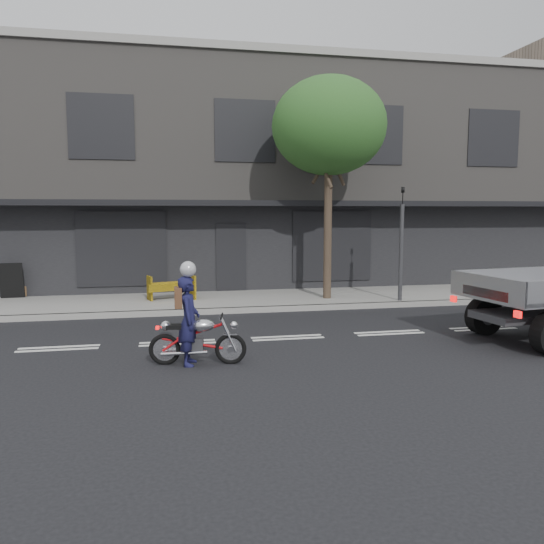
{
  "coord_description": "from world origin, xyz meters",
  "views": [
    {
      "loc": [
        -2.57,
        -11.21,
        2.78
      ],
      "look_at": [
        -0.25,
        0.5,
        1.42
      ],
      "focal_mm": 35.0,
      "sensor_mm": 36.0,
      "label": 1
    }
  ],
  "objects_px": {
    "motorcycle": "(198,339)",
    "construction_barrier": "(171,288)",
    "street_tree": "(329,127)",
    "sandwich_board": "(11,281)",
    "traffic_light_pole": "(401,250)",
    "rider": "(189,321)"
  },
  "relations": [
    {
      "from": "motorcycle",
      "to": "construction_barrier",
      "type": "height_order",
      "value": "construction_barrier"
    },
    {
      "from": "street_tree",
      "to": "construction_barrier",
      "type": "xyz_separation_m",
      "value": [
        -4.68,
        0.39,
        -4.75
      ]
    },
    {
      "from": "construction_barrier",
      "to": "sandwich_board",
      "type": "relative_size",
      "value": 1.25
    },
    {
      "from": "construction_barrier",
      "to": "street_tree",
      "type": "bearing_deg",
      "value": -4.77
    },
    {
      "from": "street_tree",
      "to": "construction_barrier",
      "type": "relative_size",
      "value": 4.95
    },
    {
      "from": "motorcycle",
      "to": "traffic_light_pole",
      "type": "bearing_deg",
      "value": 47.52
    },
    {
      "from": "construction_barrier",
      "to": "sandwich_board",
      "type": "xyz_separation_m",
      "value": [
        -4.77,
        1.41,
        0.16
      ]
    },
    {
      "from": "traffic_light_pole",
      "to": "construction_barrier",
      "type": "bearing_deg",
      "value": 169.48
    },
    {
      "from": "motorcycle",
      "to": "rider",
      "type": "xyz_separation_m",
      "value": [
        -0.15,
        0.0,
        0.34
      ]
    },
    {
      "from": "motorcycle",
      "to": "sandwich_board",
      "type": "distance_m",
      "value": 9.25
    },
    {
      "from": "rider",
      "to": "construction_barrier",
      "type": "height_order",
      "value": "rider"
    },
    {
      "from": "traffic_light_pole",
      "to": "motorcycle",
      "type": "bearing_deg",
      "value": -141.37
    },
    {
      "from": "street_tree",
      "to": "construction_barrier",
      "type": "bearing_deg",
      "value": 175.23
    },
    {
      "from": "traffic_light_pole",
      "to": "construction_barrier",
      "type": "height_order",
      "value": "traffic_light_pole"
    },
    {
      "from": "street_tree",
      "to": "motorcycle",
      "type": "bearing_deg",
      "value": -126.06
    },
    {
      "from": "rider",
      "to": "construction_barrier",
      "type": "xyz_separation_m",
      "value": [
        -0.26,
        6.25,
        -0.28
      ]
    },
    {
      "from": "sandwich_board",
      "to": "rider",
      "type": "bearing_deg",
      "value": -58.11
    },
    {
      "from": "traffic_light_pole",
      "to": "motorcycle",
      "type": "relative_size",
      "value": 1.97
    },
    {
      "from": "sandwich_board",
      "to": "street_tree",
      "type": "bearing_deg",
      "value": -12.24
    },
    {
      "from": "street_tree",
      "to": "sandwich_board",
      "type": "bearing_deg",
      "value": 169.22
    },
    {
      "from": "street_tree",
      "to": "traffic_light_pole",
      "type": "bearing_deg",
      "value": -23.03
    },
    {
      "from": "construction_barrier",
      "to": "sandwich_board",
      "type": "distance_m",
      "value": 4.98
    }
  ]
}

